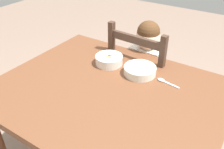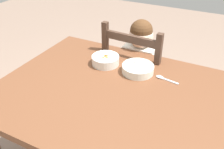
# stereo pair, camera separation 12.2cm
# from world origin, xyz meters

# --- Properties ---
(dining_table) EXTENTS (1.20, 0.96, 0.76)m
(dining_table) POSITION_xyz_m (0.00, 0.00, 0.65)
(dining_table) COLOR brown
(dining_table) RESTS_ON ground
(dining_chair) EXTENTS (0.44, 0.44, 0.97)m
(dining_chair) POSITION_xyz_m (-0.04, 0.53, 0.46)
(dining_chair) COLOR #473125
(dining_chair) RESTS_ON ground
(child_figure) EXTENTS (0.32, 0.31, 0.96)m
(child_figure) POSITION_xyz_m (-0.04, 0.52, 0.64)
(child_figure) COLOR white
(child_figure) RESTS_ON ground
(bowl_of_peas) EXTENTS (0.19, 0.19, 0.05)m
(bowl_of_peas) POSITION_xyz_m (0.07, 0.23, 0.79)
(bowl_of_peas) COLOR white
(bowl_of_peas) RESTS_ON dining_table
(bowl_of_carrots) EXTENTS (0.17, 0.17, 0.06)m
(bowl_of_carrots) POSITION_xyz_m (-0.15, 0.23, 0.79)
(bowl_of_carrots) COLOR white
(bowl_of_carrots) RESTS_ON dining_table
(spoon) EXTENTS (0.14, 0.04, 0.01)m
(spoon) POSITION_xyz_m (0.23, 0.23, 0.77)
(spoon) COLOR silver
(spoon) RESTS_ON dining_table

